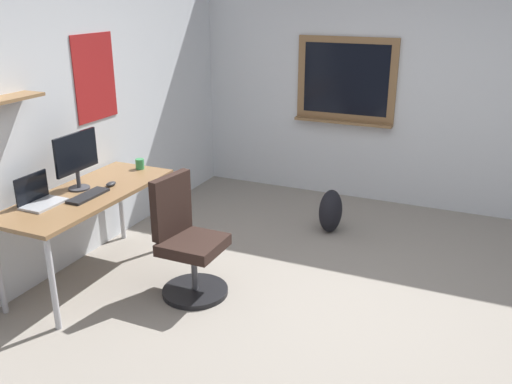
{
  "coord_description": "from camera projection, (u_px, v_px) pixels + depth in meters",
  "views": [
    {
      "loc": [
        -3.55,
        -0.84,
        2.26
      ],
      "look_at": [
        -0.04,
        0.72,
        0.85
      ],
      "focal_mm": 38.63,
      "sensor_mm": 36.0,
      "label": 1
    }
  ],
  "objects": [
    {
      "name": "computer_mouse",
      "position": [
        111.0,
        184.0,
        4.51
      ],
      "size": [
        0.1,
        0.06,
        0.03
      ],
      "primitive_type": "ellipsoid",
      "color": "#262628",
      "rests_on": "desk"
    },
    {
      "name": "backpack",
      "position": [
        331.0,
        211.0,
        5.42
      ],
      "size": [
        0.32,
        0.22,
        0.43
      ],
      "primitive_type": "ellipsoid",
      "color": "black",
      "rests_on": "ground"
    },
    {
      "name": "wall_right",
      "position": [
        411.0,
        87.0,
        5.81
      ],
      "size": [
        0.22,
        5.0,
        2.6
      ],
      "color": "silver",
      "rests_on": "ground"
    },
    {
      "name": "coffee_mug",
      "position": [
        140.0,
        164.0,
        4.93
      ],
      "size": [
        0.08,
        0.08,
        0.09
      ],
      "primitive_type": "cylinder",
      "color": "#338C4C",
      "rests_on": "desk"
    },
    {
      "name": "monitor_primary",
      "position": [
        76.0,
        157.0,
        4.35
      ],
      "size": [
        0.46,
        0.17,
        0.46
      ],
      "color": "#38383D",
      "rests_on": "desk"
    },
    {
      "name": "keyboard",
      "position": [
        88.0,
        196.0,
        4.27
      ],
      "size": [
        0.37,
        0.13,
        0.02
      ],
      "primitive_type": "cube",
      "color": "black",
      "rests_on": "desk"
    },
    {
      "name": "ground_plane",
      "position": [
        345.0,
        310.0,
        4.14
      ],
      "size": [
        5.2,
        5.2,
        0.0
      ],
      "primitive_type": "plane",
      "color": "gray",
      "rests_on": "ground"
    },
    {
      "name": "desk",
      "position": [
        88.0,
        201.0,
        4.4
      ],
      "size": [
        1.56,
        0.63,
        0.75
      ],
      "color": "olive",
      "rests_on": "ground"
    },
    {
      "name": "wall_back",
      "position": [
        70.0,
        112.0,
        4.62
      ],
      "size": [
        5.0,
        0.3,
        2.6
      ],
      "color": "silver",
      "rests_on": "ground"
    },
    {
      "name": "laptop",
      "position": [
        39.0,
        197.0,
        4.11
      ],
      "size": [
        0.31,
        0.21,
        0.23
      ],
      "color": "#ADAFB5",
      "rests_on": "desk"
    },
    {
      "name": "office_chair",
      "position": [
        187.0,
        245.0,
        4.26
      ],
      "size": [
        0.52,
        0.52,
        0.95
      ],
      "color": "black",
      "rests_on": "ground"
    }
  ]
}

